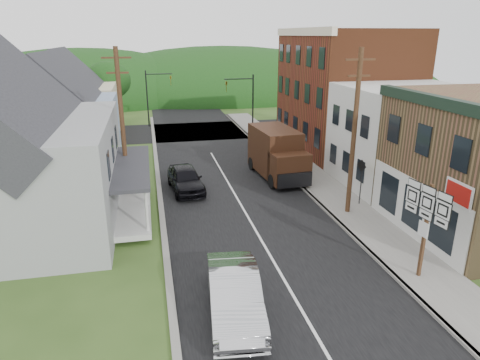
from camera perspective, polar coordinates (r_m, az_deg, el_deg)
ground at (r=20.12m, az=3.82°, el=-9.69°), size 120.00×120.00×0.00m
road at (r=29.05m, az=-1.56°, el=-0.45°), size 9.00×90.00×0.02m
cross_road at (r=45.27m, az=-5.58°, el=6.52°), size 60.00×9.00×0.02m
sidewalk_right at (r=28.85m, az=10.79°, el=-0.77°), size 2.80×55.00×0.15m
curb_right at (r=28.37m, az=8.27°, el=-0.97°), size 0.20×55.00×0.15m
curb_left at (r=26.72m, az=-10.61°, el=-2.40°), size 0.30×55.00×0.12m
storefront_white at (r=30.07m, az=21.11°, el=5.40°), size 8.00×7.00×6.50m
storefront_red at (r=37.95m, az=13.65°, el=11.37°), size 8.00×12.00×10.00m
house_gray at (r=24.59m, az=-28.42°, el=3.96°), size 10.20×12.24×8.35m
house_blue at (r=34.98m, az=-22.06°, el=7.77°), size 7.14×8.16×7.28m
house_cream at (r=43.84m, az=-20.90°, el=9.89°), size 7.14×8.16×7.28m
utility_pole_right at (r=23.57m, az=14.98°, el=6.11°), size 1.60×0.26×9.00m
utility_pole_left at (r=25.48m, az=-15.41°, el=7.00°), size 1.60×0.26×9.00m
traffic_signal_right at (r=41.92m, az=0.79°, el=10.84°), size 2.87×0.20×6.00m
traffic_signal_left at (r=47.82m, az=-11.47°, el=11.47°), size 2.87×0.20×6.00m
tree_left_d at (r=49.34m, az=-17.18°, el=12.56°), size 4.80×4.80×6.94m
forested_ridge at (r=72.77m, az=-8.28°, el=11.08°), size 90.00×30.00×16.00m
silver_sedan at (r=15.70m, az=-0.73°, el=-15.06°), size 2.28×5.25×1.68m
dark_sedan at (r=27.62m, az=-7.28°, el=0.13°), size 2.35×4.89×1.61m
delivery_van at (r=29.89m, az=4.99°, el=3.51°), size 2.94×6.28×3.41m
route_sign_cluster at (r=18.42m, az=23.55°, el=-4.67°), size 0.41×2.27×3.99m
warning_sign at (r=25.60m, az=15.87°, el=0.56°), size 0.22×0.73×2.70m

